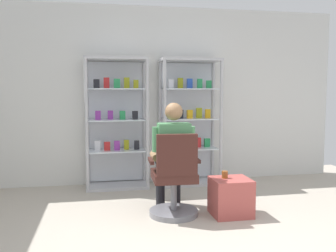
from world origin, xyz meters
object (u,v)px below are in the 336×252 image
object	(u,v)px
seated_shopkeeper	(172,152)
display_cabinet_right	(189,121)
storage_crate	(231,197)
office_chair	(174,183)
display_cabinet_left	(116,122)
tea_glass	(225,175)

from	to	relation	value
seated_shopkeeper	display_cabinet_right	bearing A→B (deg)	67.98
display_cabinet_right	storage_crate	bearing A→B (deg)	-86.06
office_chair	seated_shopkeeper	distance (m)	0.36
office_chair	seated_shopkeeper	size ratio (longest dim) A/B	0.74
display_cabinet_right	seated_shopkeeper	bearing A→B (deg)	-112.02
display_cabinet_right	storage_crate	xyz separation A→B (m)	(0.11, -1.55, -0.75)
display_cabinet_left	display_cabinet_right	world-z (taller)	same
seated_shopkeeper	storage_crate	distance (m)	0.84
display_cabinet_left	seated_shopkeeper	size ratio (longest dim) A/B	1.47
office_chair	display_cabinet_left	bearing A→B (deg)	110.97
seated_shopkeeper	storage_crate	world-z (taller)	seated_shopkeeper
seated_shopkeeper	storage_crate	size ratio (longest dim) A/B	2.98
display_cabinet_left	office_chair	distance (m)	1.68
display_cabinet_right	storage_crate	world-z (taller)	display_cabinet_right
display_cabinet_right	office_chair	world-z (taller)	display_cabinet_right
display_cabinet_left	storage_crate	distance (m)	2.10
office_chair	tea_glass	distance (m)	0.59
display_cabinet_right	tea_glass	xyz separation A→B (m)	(0.04, -1.51, -0.50)
display_cabinet_left	seated_shopkeeper	bearing A→B (deg)	-66.46
display_cabinet_right	seated_shopkeeper	xyz separation A→B (m)	(-0.53, -1.31, -0.25)
seated_shopkeeper	storage_crate	xyz separation A→B (m)	(0.64, -0.23, -0.50)
seated_shopkeeper	storage_crate	bearing A→B (deg)	-20.26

